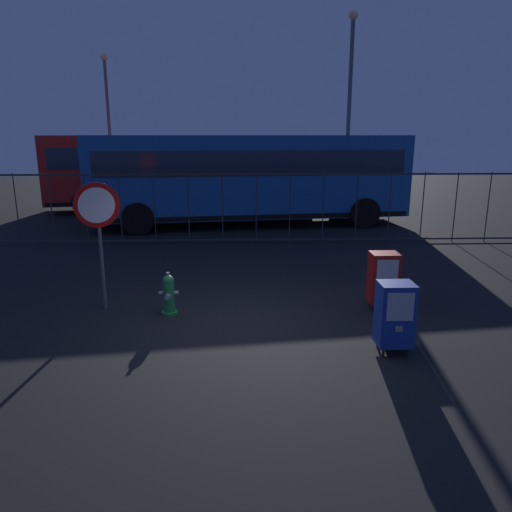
# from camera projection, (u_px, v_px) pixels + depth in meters

# --- Properties ---
(ground_plane) EXTENTS (60.00, 60.00, 0.00)m
(ground_plane) POSITION_uv_depth(u_px,v_px,m) (240.00, 330.00, 7.46)
(ground_plane) COLOR black
(fire_hydrant) EXTENTS (0.33, 0.32, 0.75)m
(fire_hydrant) POSITION_uv_depth(u_px,v_px,m) (169.00, 295.00, 8.05)
(fire_hydrant) COLOR #1E7238
(fire_hydrant) RESTS_ON ground_plane
(newspaper_box_primary) EXTENTS (0.48, 0.42, 1.02)m
(newspaper_box_primary) POSITION_uv_depth(u_px,v_px,m) (395.00, 314.00, 6.57)
(newspaper_box_primary) COLOR black
(newspaper_box_primary) RESTS_ON ground_plane
(newspaper_box_secondary) EXTENTS (0.48, 0.42, 1.02)m
(newspaper_box_secondary) POSITION_uv_depth(u_px,v_px,m) (383.00, 278.00, 8.24)
(newspaper_box_secondary) COLOR black
(newspaper_box_secondary) RESTS_ON ground_plane
(stop_sign) EXTENTS (0.71, 0.31, 2.23)m
(stop_sign) POSITION_uv_depth(u_px,v_px,m) (98.00, 220.00, 7.99)
(stop_sign) COLOR #4C4F54
(stop_sign) RESTS_ON ground_plane
(fence_barrier) EXTENTS (18.03, 0.04, 2.00)m
(fence_barrier) POSITION_uv_depth(u_px,v_px,m) (239.00, 208.00, 13.25)
(fence_barrier) COLOR #2D2D33
(fence_barrier) RESTS_ON ground_plane
(bus_near) EXTENTS (10.73, 3.77, 3.00)m
(bus_near) POSITION_uv_depth(u_px,v_px,m) (250.00, 175.00, 15.99)
(bus_near) COLOR #19519E
(bus_near) RESTS_ON ground_plane
(bus_far) EXTENTS (10.75, 4.01, 3.00)m
(bus_far) POSITION_uv_depth(u_px,v_px,m) (181.00, 168.00, 19.58)
(bus_far) COLOR red
(bus_far) RESTS_ON ground_plane
(street_light_near_left) EXTENTS (0.32, 0.32, 6.57)m
(street_light_near_left) POSITION_uv_depth(u_px,v_px,m) (109.00, 117.00, 21.81)
(street_light_near_left) COLOR #4C4F54
(street_light_near_left) RESTS_ON ground_plane
(street_light_near_right) EXTENTS (0.32, 0.32, 7.03)m
(street_light_near_right) POSITION_uv_depth(u_px,v_px,m) (349.00, 103.00, 16.34)
(street_light_near_right) COLOR #4C4F54
(street_light_near_right) RESTS_ON ground_plane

